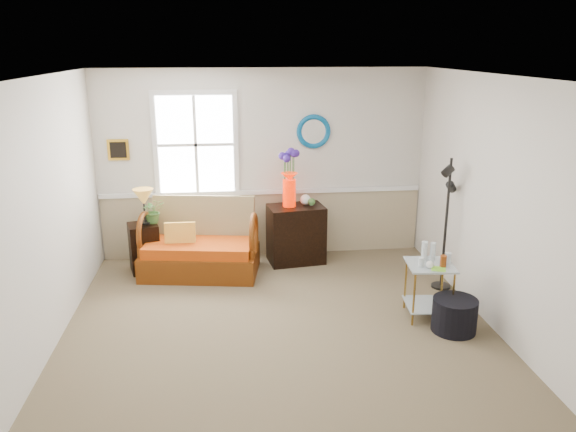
{
  "coord_description": "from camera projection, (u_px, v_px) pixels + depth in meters",
  "views": [
    {
      "loc": [
        -0.5,
        -5.1,
        2.86
      ],
      "look_at": [
        0.1,
        0.29,
        1.22
      ],
      "focal_mm": 35.0,
      "sensor_mm": 36.0,
      "label": 1
    }
  ],
  "objects": [
    {
      "name": "floor",
      "position": [
        281.0,
        339.0,
        5.74
      ],
      "size": [
        4.5,
        5.0,
        0.01
      ],
      "primitive_type": "cube",
      "color": "brown",
      "rests_on": "ground"
    },
    {
      "name": "ceiling",
      "position": [
        280.0,
        77.0,
        4.98
      ],
      "size": [
        4.5,
        5.0,
        0.01
      ],
      "primitive_type": "cube",
      "color": "white",
      "rests_on": "walls"
    },
    {
      "name": "walls",
      "position": [
        281.0,
        217.0,
        5.36
      ],
      "size": [
        4.51,
        5.01,
        2.6
      ],
      "color": "silver",
      "rests_on": "floor"
    },
    {
      "name": "wainscot",
      "position": [
        264.0,
        224.0,
        7.96
      ],
      "size": [
        4.46,
        0.02,
        0.9
      ],
      "primitive_type": "cube",
      "color": "tan",
      "rests_on": "walls"
    },
    {
      "name": "chair_rail",
      "position": [
        263.0,
        192.0,
        7.82
      ],
      "size": [
        4.46,
        0.04,
        0.06
      ],
      "primitive_type": "cube",
      "color": "white",
      "rests_on": "walls"
    },
    {
      "name": "window",
      "position": [
        196.0,
        145.0,
        7.53
      ],
      "size": [
        1.14,
        0.06,
        1.44
      ],
      "primitive_type": null,
      "color": "white",
      "rests_on": "walls"
    },
    {
      "name": "picture",
      "position": [
        118.0,
        150.0,
        7.44
      ],
      "size": [
        0.28,
        0.03,
        0.28
      ],
      "primitive_type": "cube",
      "color": "#BF8A22",
      "rests_on": "walls"
    },
    {
      "name": "mirror",
      "position": [
        314.0,
        131.0,
        7.66
      ],
      "size": [
        0.47,
        0.07,
        0.47
      ],
      "primitive_type": "torus",
      "rotation": [
        1.57,
        0.0,
        0.0
      ],
      "color": "#0067A0",
      "rests_on": "walls"
    },
    {
      "name": "loveseat",
      "position": [
        200.0,
        238.0,
        7.26
      ],
      "size": [
        1.59,
        1.06,
        0.96
      ],
      "primitive_type": null,
      "rotation": [
        0.0,
        0.0,
        -0.16
      ],
      "color": "brown",
      "rests_on": "floor"
    },
    {
      "name": "throw_pillow",
      "position": [
        180.0,
        237.0,
        7.21
      ],
      "size": [
        0.39,
        0.1,
        0.39
      ],
      "primitive_type": null,
      "rotation": [
        0.0,
        0.0,
        -0.01
      ],
      "color": "orange",
      "rests_on": "loveseat"
    },
    {
      "name": "lamp_stand",
      "position": [
        144.0,
        248.0,
        7.38
      ],
      "size": [
        0.45,
        0.45,
        0.65
      ],
      "primitive_type": null,
      "rotation": [
        0.0,
        0.0,
        0.26
      ],
      "color": "black",
      "rests_on": "floor"
    },
    {
      "name": "table_lamp",
      "position": [
        144.0,
        207.0,
        7.2
      ],
      "size": [
        0.36,
        0.36,
        0.48
      ],
      "primitive_type": null,
      "rotation": [
        0.0,
        0.0,
        0.58
      ],
      "color": "#B6802E",
      "rests_on": "lamp_stand"
    },
    {
      "name": "potted_plant",
      "position": [
        153.0,
        213.0,
        7.31
      ],
      "size": [
        0.41,
        0.43,
        0.26
      ],
      "primitive_type": "imported",
      "rotation": [
        0.0,
        0.0,
        0.48
      ],
      "color": "#3C692F",
      "rests_on": "lamp_stand"
    },
    {
      "name": "cabinet",
      "position": [
        296.0,
        234.0,
        7.69
      ],
      "size": [
        0.8,
        0.57,
        0.8
      ],
      "primitive_type": null,
      "rotation": [
        0.0,
        0.0,
        0.14
      ],
      "color": "black",
      "rests_on": "floor"
    },
    {
      "name": "flower_vase",
      "position": [
        289.0,
        178.0,
        7.47
      ],
      "size": [
        0.3,
        0.3,
        0.77
      ],
      "primitive_type": null,
      "rotation": [
        0.0,
        0.0,
        0.48
      ],
      "color": "red",
      "rests_on": "cabinet"
    },
    {
      "name": "side_table",
      "position": [
        428.0,
        291.0,
        6.12
      ],
      "size": [
        0.53,
        0.53,
        0.62
      ],
      "primitive_type": null,
      "rotation": [
        0.0,
        0.0,
        -0.1
      ],
      "color": "olive",
      "rests_on": "floor"
    },
    {
      "name": "tabletop_items",
      "position": [
        435.0,
        255.0,
        5.99
      ],
      "size": [
        0.47,
        0.47,
        0.22
      ],
      "primitive_type": null,
      "rotation": [
        0.0,
        0.0,
        -0.35
      ],
      "color": "silver",
      "rests_on": "side_table"
    },
    {
      "name": "floor_lamp",
      "position": [
        446.0,
        225.0,
        6.73
      ],
      "size": [
        0.3,
        0.3,
        1.63
      ],
      "primitive_type": null,
      "rotation": [
        0.0,
        0.0,
        0.35
      ],
      "color": "black",
      "rests_on": "floor"
    },
    {
      "name": "ottoman",
      "position": [
        454.0,
        315.0,
        5.85
      ],
      "size": [
        0.55,
        0.55,
        0.36
      ],
      "primitive_type": "cylinder",
      "rotation": [
        0.0,
        0.0,
        0.2
      ],
      "color": "black",
      "rests_on": "floor"
    }
  ]
}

